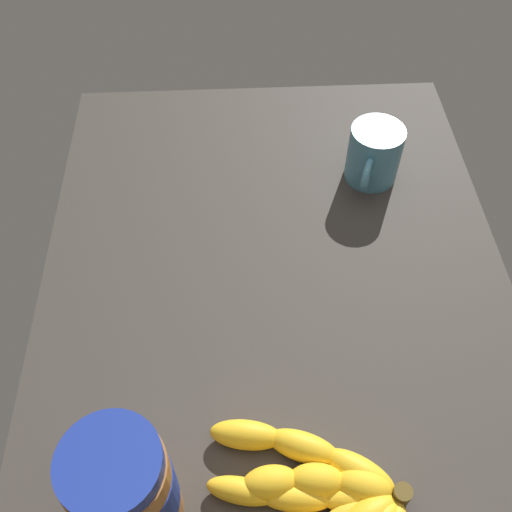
% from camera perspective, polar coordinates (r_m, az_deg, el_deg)
% --- Properties ---
extents(ground_plane, '(0.95, 0.65, 0.04)m').
position_cam_1_polar(ground_plane, '(0.80, 2.13, -5.57)').
color(ground_plane, '#38332D').
extents(peanut_butter_jar, '(0.10, 0.10, 0.17)m').
position_cam_1_polar(peanut_butter_jar, '(0.61, -12.69, -21.46)').
color(peanut_butter_jar, '#9E602D').
rests_on(peanut_butter_jar, ground_plane).
extents(coffee_mug, '(0.12, 0.08, 0.09)m').
position_cam_1_polar(coffee_mug, '(0.93, 11.44, 9.71)').
color(coffee_mug, teal).
rests_on(coffee_mug, ground_plane).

